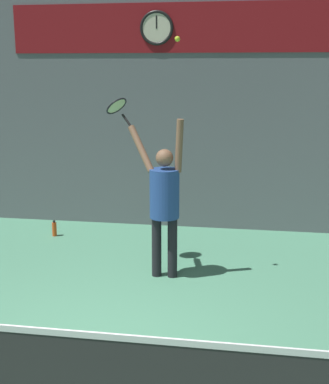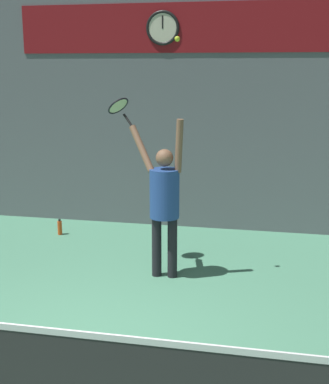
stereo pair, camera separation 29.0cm
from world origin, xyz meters
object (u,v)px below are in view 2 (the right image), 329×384
at_px(scoreboard_clock, 163,28).
at_px(water_bottle, 60,228).
at_px(tennis_player, 164,198).
at_px(tennis_racket, 119,107).
at_px(tennis_ball, 177,39).

bearing_deg(scoreboard_clock, water_bottle, -151.58).
relative_size(tennis_player, tennis_racket, 5.02).
xyz_separation_m(scoreboard_clock, tennis_ball, (0.67, -2.32, -0.29)).
xyz_separation_m(tennis_player, tennis_ball, (0.17, -0.01, 2.01)).
distance_m(scoreboard_clock, tennis_player, 3.30).
height_order(tennis_racket, water_bottle, tennis_racket).
xyz_separation_m(tennis_racket, tennis_ball, (0.87, -0.38, 0.87)).
xyz_separation_m(tennis_racket, water_bottle, (-1.41, 1.07, -2.12)).
xyz_separation_m(tennis_ball, water_bottle, (-2.28, 1.45, -2.99)).
bearing_deg(tennis_ball, water_bottle, 147.50).
xyz_separation_m(tennis_player, water_bottle, (-2.11, 1.44, -0.98)).
distance_m(tennis_racket, tennis_ball, 1.29).
relative_size(tennis_racket, water_bottle, 1.57).
bearing_deg(water_bottle, tennis_player, -34.31).
distance_m(tennis_player, water_bottle, 2.74).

